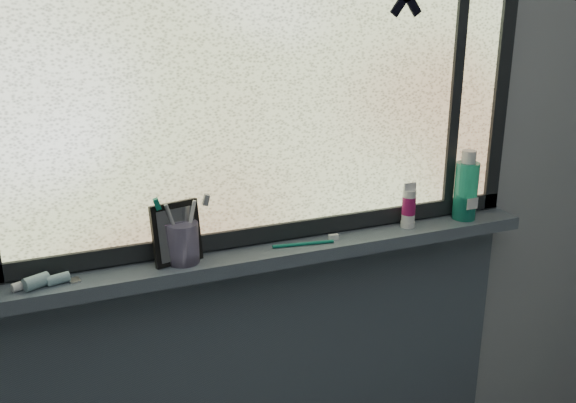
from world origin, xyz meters
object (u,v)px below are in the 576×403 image
(vanity_mirror, at_px, (176,233))
(toothbrush_cup, at_px, (183,243))
(mouthwash_bottle, at_px, (466,185))
(cream_tube, at_px, (409,204))

(vanity_mirror, distance_m, toothbrush_cup, 0.03)
(mouthwash_bottle, relative_size, cream_tube, 1.82)
(toothbrush_cup, distance_m, cream_tube, 0.72)
(toothbrush_cup, xyz_separation_m, mouthwash_bottle, (0.93, -0.00, 0.06))
(vanity_mirror, relative_size, toothbrush_cup, 1.49)
(vanity_mirror, bearing_deg, toothbrush_cup, -41.29)
(vanity_mirror, distance_m, mouthwash_bottle, 0.94)
(cream_tube, bearing_deg, toothbrush_cup, -179.92)
(vanity_mirror, height_order, mouthwash_bottle, mouthwash_bottle)
(toothbrush_cup, bearing_deg, vanity_mirror, 150.75)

